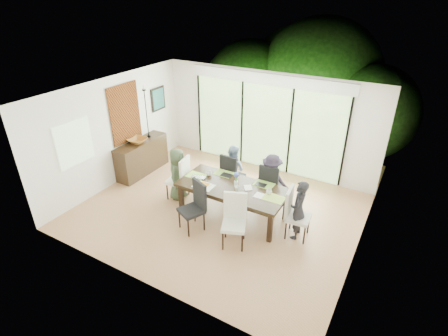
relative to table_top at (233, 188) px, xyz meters
The scene contains 62 objects.
floor 0.80m from the table_top, behind, with size 6.00×5.00×0.01m, color #905B39.
ceiling 2.02m from the table_top, behind, with size 6.00×5.00×0.01m, color white.
wall_back 2.58m from the table_top, 97.90° to the left, with size 6.00×0.02×2.70m, color white.
wall_front 2.64m from the table_top, 97.69° to the right, with size 6.00×0.02×2.70m, color white.
wall_left 3.41m from the table_top, behind, with size 0.02×5.00×2.70m, color silver.
wall_right 2.74m from the table_top, ahead, with size 0.02×5.00×2.70m, color silver.
glass_doors 2.51m from the table_top, 98.02° to the left, with size 4.20×0.02×2.30m, color #598C3F.
blinds_header 3.03m from the table_top, 98.06° to the left, with size 4.40×0.06×0.28m, color white.
mullion_a 3.48m from the table_top, 135.20° to the left, with size 0.05×0.04×2.30m, color black.
mullion_b 2.69m from the table_top, 113.27° to the left, with size 0.05×0.04×2.30m, color black.
mullion_c 2.50m from the table_top, 81.64° to the left, with size 0.05×0.04×2.30m, color black.
mullion_d 3.04m from the table_top, 54.10° to the left, with size 0.05×0.04×2.30m, color black.
side_window 3.62m from the table_top, 159.58° to the right, with size 0.02×0.90×1.00m, color #8CAD7F.
deck 3.47m from the table_top, 95.83° to the left, with size 6.00×1.80×0.10m, color brown.
rail_top 4.18m from the table_top, 94.71° to the left, with size 6.00×0.08×0.06m, color brown.
foliage_left 5.64m from the table_top, 112.53° to the left, with size 3.20×3.20×3.20m, color #14380F.
foliage_mid 5.87m from the table_top, 89.44° to the left, with size 4.00×4.00×4.00m, color #14380F.
foliage_right 5.33m from the table_top, 69.50° to the left, with size 2.80×2.80×2.80m, color #14380F.
foliage_far 6.60m from the table_top, 98.30° to the left, with size 3.60×3.60×3.60m, color #14380F.
table_top is the anchor object (origin of this frame).
table_apron 0.09m from the table_top, ahead, with size 2.18×0.89×0.10m, color black.
table_leg_fl 1.22m from the table_top, 158.29° to the right, with size 0.09×0.09×0.68m, color black.
table_leg_fr 1.22m from the table_top, 21.71° to the right, with size 0.09×0.09×0.68m, color black.
table_leg_bl 1.22m from the table_top, 158.29° to the left, with size 0.09×0.09×0.68m, color black.
table_leg_br 1.22m from the table_top, 21.71° to the left, with size 0.09×0.09×0.68m, color black.
chair_left_end 1.51m from the table_top, behind, with size 0.46×0.46×1.09m, color white, non-canonical shape.
chair_right_end 1.51m from the table_top, ahead, with size 0.46×0.46×1.09m, color beige, non-canonical shape.
chair_far_left 0.98m from the table_top, 117.90° to the left, with size 0.46×0.46×1.09m, color black, non-canonical shape.
chair_far_right 1.03m from the table_top, 57.09° to the left, with size 0.46×0.46×1.09m, color black, non-canonical shape.
chair_near_left 1.02m from the table_top, 119.89° to the right, with size 0.46×0.46×1.09m, color black, non-canonical shape.
chair_near_right 1.02m from the table_top, 60.11° to the right, with size 0.46×0.46×1.09m, color silver, non-canonical shape.
person_left_end 1.48m from the table_top, behind, with size 0.60×0.37×1.28m, color #3B4B32.
person_right_end 1.48m from the table_top, ahead, with size 0.60×0.37×1.28m, color black.
person_far_left 0.95m from the table_top, 118.47° to the left, with size 0.60×0.37×1.28m, color #7C95B4.
person_far_right 1.00m from the table_top, 56.47° to the left, with size 0.60×0.37×1.28m, color #251F2E.
placemat_left 0.95m from the table_top, behind, with size 0.44×0.32×0.01m, color #88BC43.
placemat_right 0.95m from the table_top, ahead, with size 0.44×0.32×0.01m, color #9FC145.
placemat_far_l 0.60m from the table_top, 138.37° to the left, with size 0.44×0.32×0.01m, color #83B13F.
placemat_far_r 0.68m from the table_top, 36.03° to the left, with size 0.44×0.32×0.01m, color #72A039.
placemat_paper 0.63m from the table_top, 151.39° to the right, with size 0.44×0.32×0.01m, color white.
tablet_far_l 0.50m from the table_top, 135.00° to the left, with size 0.26×0.18×0.01m, color black.
tablet_far_r 0.61m from the table_top, 34.99° to the left, with size 0.24×0.17×0.01m, color black.
papers 0.70m from the table_top, ahead, with size 0.30×0.22×0.00m, color white.
platter_base 0.63m from the table_top, 151.39° to the right, with size 0.26×0.26×0.02m, color white.
platter_snacks 0.63m from the table_top, 151.39° to the right, with size 0.20×0.20×0.01m, color #C77A17.
vase 0.11m from the table_top, 45.00° to the left, with size 0.08×0.08×0.12m, color silver.
hyacinth_stems 0.22m from the table_top, 45.00° to the left, with size 0.04×0.04×0.16m, color #337226.
hyacinth_blooms 0.31m from the table_top, 45.00° to the left, with size 0.11×0.11×0.11m, color #4A5CB9.
laptop 0.86m from the table_top, behind, with size 0.33×0.21×0.03m, color silver.
cup_a 0.72m from the table_top, 167.91° to the left, with size 0.12×0.12×0.10m, color white.
cup_b 0.20m from the table_top, 33.69° to the right, with size 0.10×0.10×0.09m, color white.
cup_c 0.81m from the table_top, ahead, with size 0.12×0.12×0.10m, color white.
book 0.26m from the table_top, 11.31° to the left, with size 0.16×0.22×0.02m, color white.
sideboard 3.16m from the table_top, 169.74° to the left, with size 0.46×1.63×0.92m, color black.
bowl 3.15m from the table_top, behind, with size 0.48×0.48×0.12m, color brown.
candlestick_base 3.24m from the table_top, 163.63° to the left, with size 0.10×0.10×0.04m, color black.
candlestick_shaft 3.35m from the table_top, 163.63° to the left, with size 0.02×0.02×1.27m, color black.
candlestick_pan 3.56m from the table_top, 163.63° to the left, with size 0.10×0.10×0.03m, color black.
candle 3.59m from the table_top, 163.63° to the left, with size 0.04×0.04×0.10m, color silver.
tapestry 3.48m from the table_top, behind, with size 0.02×1.00×1.50m, color brown.
art_frame 3.85m from the table_top, 153.30° to the left, with size 0.03×0.55×0.65m, color black.
art_canvas 3.83m from the table_top, 153.16° to the left, with size 0.01×0.45×0.55m, color #1A5652.
Camera 1 is at (3.40, -5.66, 4.60)m, focal length 28.00 mm.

